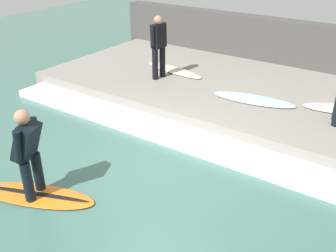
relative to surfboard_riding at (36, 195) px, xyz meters
The scene contains 9 objects.
ground_plane 2.03m from the surfboard_riding, 32.87° to the right, with size 28.00×28.00×0.00m, color #426B60.
concrete_ledge 5.58m from the surfboard_riding, 11.40° to the right, with size 4.40×10.26×0.37m, color gray.
back_wall 8.03m from the surfboard_riding, ahead, with size 0.50×10.77×1.58m, color #474442.
wave_foam_crest 3.09m from the surfboard_riding, 20.89° to the right, with size 0.76×9.74×0.15m, color silver.
surfboard_riding is the anchor object (origin of this frame).
surfer_riding 0.85m from the surfboard_riding, 45.00° to the right, with size 0.53×0.52×1.47m.
surfer_waiting_far 5.12m from the surfboard_riding, 12.16° to the left, with size 0.54×0.26×1.59m.
surfboard_waiting_far 5.62m from the surfboard_riding, 10.48° to the left, with size 0.82×1.99×0.06m.
surfboard_spare 5.10m from the surfboard_riding, 18.46° to the right, with size 0.85×1.95×0.06m.
Camera 1 is at (-4.73, -3.53, 3.88)m, focal length 42.00 mm.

